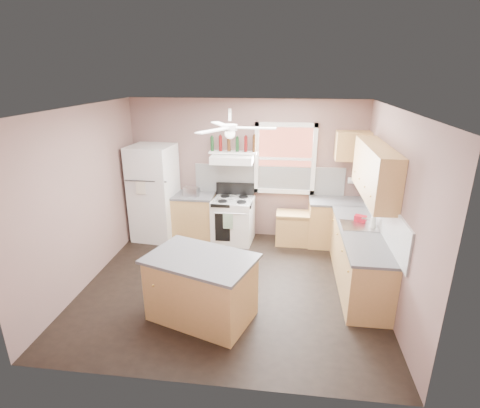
# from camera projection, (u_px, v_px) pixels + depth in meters

# --- Properties ---
(floor) EXTENTS (4.50, 4.50, 0.00)m
(floor) POSITION_uv_depth(u_px,v_px,m) (231.00, 285.00, 5.88)
(floor) COLOR black
(floor) RESTS_ON ground
(ceiling) EXTENTS (4.50, 4.50, 0.00)m
(ceiling) POSITION_uv_depth(u_px,v_px,m) (230.00, 109.00, 4.97)
(ceiling) COLOR white
(ceiling) RESTS_ON ground
(wall_back) EXTENTS (4.50, 0.05, 2.70)m
(wall_back) POSITION_uv_depth(u_px,v_px,m) (246.00, 170.00, 7.31)
(wall_back) COLOR #785B54
(wall_back) RESTS_ON ground
(wall_right) EXTENTS (0.05, 4.00, 2.70)m
(wall_right) POSITION_uv_depth(u_px,v_px,m) (394.00, 211.00, 5.15)
(wall_right) COLOR #785B54
(wall_right) RESTS_ON ground
(wall_left) EXTENTS (0.05, 4.00, 2.70)m
(wall_left) POSITION_uv_depth(u_px,v_px,m) (83.00, 198.00, 5.69)
(wall_left) COLOR #785B54
(wall_left) RESTS_ON ground
(backsplash_back) EXTENTS (2.90, 0.03, 0.55)m
(backsplash_back) POSITION_uv_depth(u_px,v_px,m) (269.00, 180.00, 7.28)
(backsplash_back) COLOR white
(backsplash_back) RESTS_ON wall_back
(backsplash_right) EXTENTS (0.03, 2.60, 0.55)m
(backsplash_right) POSITION_uv_depth(u_px,v_px,m) (384.00, 215.00, 5.50)
(backsplash_right) COLOR white
(backsplash_right) RESTS_ON wall_right
(window_view) EXTENTS (1.00, 0.02, 1.20)m
(window_view) POSITION_uv_depth(u_px,v_px,m) (285.00, 159.00, 7.10)
(window_view) COLOR brown
(window_view) RESTS_ON wall_back
(window_frame) EXTENTS (1.16, 0.07, 1.36)m
(window_frame) POSITION_uv_depth(u_px,v_px,m) (285.00, 159.00, 7.08)
(window_frame) COLOR white
(window_frame) RESTS_ON wall_back
(refrigerator) EXTENTS (0.86, 0.84, 1.86)m
(refrigerator) POSITION_uv_depth(u_px,v_px,m) (154.00, 193.00, 7.29)
(refrigerator) COLOR white
(refrigerator) RESTS_ON floor
(base_cabinet_left) EXTENTS (0.90, 0.60, 0.86)m
(base_cabinet_left) POSITION_uv_depth(u_px,v_px,m) (191.00, 217.00, 7.45)
(base_cabinet_left) COLOR #AE8848
(base_cabinet_left) RESTS_ON floor
(counter_left) EXTENTS (0.92, 0.62, 0.04)m
(counter_left) POSITION_uv_depth(u_px,v_px,m) (190.00, 195.00, 7.29)
(counter_left) COLOR #505052
(counter_left) RESTS_ON base_cabinet_left
(toaster) EXTENTS (0.30, 0.21, 0.18)m
(toaster) POSITION_uv_depth(u_px,v_px,m) (191.00, 192.00, 7.16)
(toaster) COLOR silver
(toaster) RESTS_ON counter_left
(stove) EXTENTS (0.81, 0.71, 0.86)m
(stove) POSITION_uv_depth(u_px,v_px,m) (233.00, 220.00, 7.28)
(stove) COLOR white
(stove) RESTS_ON floor
(range_hood) EXTENTS (0.78, 0.50, 0.14)m
(range_hood) POSITION_uv_depth(u_px,v_px,m) (232.00, 159.00, 6.99)
(range_hood) COLOR white
(range_hood) RESTS_ON wall_back
(bottle_shelf) EXTENTS (0.90, 0.26, 0.03)m
(bottle_shelf) POSITION_uv_depth(u_px,v_px,m) (233.00, 152.00, 7.07)
(bottle_shelf) COLOR white
(bottle_shelf) RESTS_ON range_hood
(cart) EXTENTS (0.63, 0.42, 0.63)m
(cart) POSITION_uv_depth(u_px,v_px,m) (293.00, 228.00, 7.20)
(cart) COLOR #AE8848
(cart) RESTS_ON floor
(base_cabinet_corner) EXTENTS (1.00, 0.60, 0.86)m
(base_cabinet_corner) POSITION_uv_depth(u_px,v_px,m) (335.00, 224.00, 7.11)
(base_cabinet_corner) COLOR #AE8848
(base_cabinet_corner) RESTS_ON floor
(base_cabinet_right) EXTENTS (0.60, 2.20, 0.86)m
(base_cabinet_right) POSITION_uv_depth(u_px,v_px,m) (359.00, 259.00, 5.78)
(base_cabinet_right) COLOR #AE8848
(base_cabinet_right) RESTS_ON floor
(counter_corner) EXTENTS (1.02, 0.62, 0.04)m
(counter_corner) POSITION_uv_depth(u_px,v_px,m) (337.00, 201.00, 6.96)
(counter_corner) COLOR #505052
(counter_corner) RESTS_ON base_cabinet_corner
(counter_right) EXTENTS (0.62, 2.22, 0.04)m
(counter_right) POSITION_uv_depth(u_px,v_px,m) (361.00, 232.00, 5.63)
(counter_right) COLOR #505052
(counter_right) RESTS_ON base_cabinet_right
(sink) EXTENTS (0.55, 0.45, 0.03)m
(sink) POSITION_uv_depth(u_px,v_px,m) (359.00, 226.00, 5.81)
(sink) COLOR silver
(sink) RESTS_ON counter_right
(faucet) EXTENTS (0.03, 0.03, 0.14)m
(faucet) POSITION_uv_depth(u_px,v_px,m) (370.00, 222.00, 5.77)
(faucet) COLOR silver
(faucet) RESTS_ON sink
(upper_cabinet_right) EXTENTS (0.33, 1.80, 0.76)m
(upper_cabinet_right) POSITION_uv_depth(u_px,v_px,m) (375.00, 171.00, 5.50)
(upper_cabinet_right) COLOR #AE8848
(upper_cabinet_right) RESTS_ON wall_right
(upper_cabinet_corner) EXTENTS (0.60, 0.33, 0.52)m
(upper_cabinet_corner) POSITION_uv_depth(u_px,v_px,m) (353.00, 146.00, 6.72)
(upper_cabinet_corner) COLOR #AE8848
(upper_cabinet_corner) RESTS_ON wall_back
(paper_towel) EXTENTS (0.26, 0.12, 0.12)m
(paper_towel) POSITION_uv_depth(u_px,v_px,m) (356.00, 181.00, 6.95)
(paper_towel) COLOR white
(paper_towel) RESTS_ON wall_back
(island) EXTENTS (1.49, 1.20, 0.86)m
(island) POSITION_uv_depth(u_px,v_px,m) (202.00, 289.00, 4.99)
(island) COLOR #AE8848
(island) RESTS_ON floor
(island_top) EXTENTS (1.59, 1.29, 0.04)m
(island_top) POSITION_uv_depth(u_px,v_px,m) (200.00, 259.00, 4.84)
(island_top) COLOR #505052
(island_top) RESTS_ON island
(ceiling_fan_hub) EXTENTS (0.20, 0.20, 0.08)m
(ceiling_fan_hub) POSITION_uv_depth(u_px,v_px,m) (230.00, 128.00, 5.05)
(ceiling_fan_hub) COLOR white
(ceiling_fan_hub) RESTS_ON ceiling
(soap_bottle) EXTENTS (0.10, 0.10, 0.25)m
(soap_bottle) POSITION_uv_depth(u_px,v_px,m) (373.00, 221.00, 5.68)
(soap_bottle) COLOR silver
(soap_bottle) RESTS_ON counter_right
(red_caddy) EXTENTS (0.21, 0.18, 0.10)m
(red_caddy) POSITION_uv_depth(u_px,v_px,m) (360.00, 219.00, 5.96)
(red_caddy) COLOR #A40E1C
(red_caddy) RESTS_ON counter_right
(wine_bottles) EXTENTS (0.86, 0.06, 0.31)m
(wine_bottles) POSITION_uv_depth(u_px,v_px,m) (233.00, 144.00, 7.02)
(wine_bottles) COLOR #143819
(wine_bottles) RESTS_ON bottle_shelf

